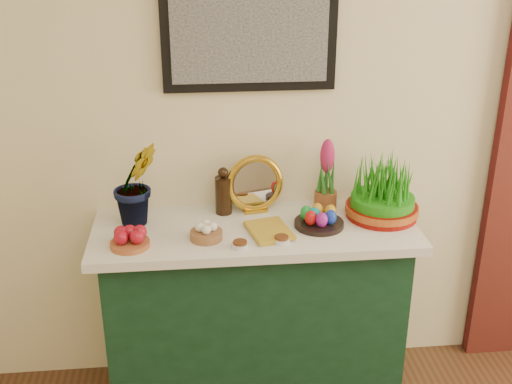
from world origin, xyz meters
TOP-DOWN VIEW (x-y plane):
  - sideboard at (-0.34, 2.00)m, footprint 1.30×0.45m
  - tablecloth at (-0.34, 2.00)m, footprint 1.40×0.55m
  - hyacinth_green at (-0.84, 2.09)m, footprint 0.31×0.30m
  - apple_bowl at (-0.86, 1.86)m, footprint 0.21×0.21m
  - garlic_basket at (-0.55, 1.90)m, footprint 0.17×0.17m
  - vinegar_cruet at (-0.46, 2.15)m, footprint 0.08×0.08m
  - mirror at (-0.32, 2.16)m, footprint 0.27×0.11m
  - book at (-0.36, 1.91)m, footprint 0.19×0.24m
  - spice_dish_left at (-0.42, 1.81)m, footprint 0.07×0.07m
  - spice_dish_right at (-0.24, 1.84)m, footprint 0.07×0.07m
  - egg_plate at (-0.06, 1.97)m, footprint 0.26×0.26m
  - hyacinth_pink at (0.00, 2.15)m, footprint 0.10×0.10m
  - wheatgrass_sabzeh at (0.23, 2.04)m, footprint 0.32×0.32m

SIDE VIEW (x-z plane):
  - sideboard at x=-0.34m, z-range 0.00..0.85m
  - tablecloth at x=-0.34m, z-range 0.85..0.89m
  - spice_dish_left at x=-0.42m, z-range 0.89..0.92m
  - spice_dish_right at x=-0.24m, z-range 0.89..0.92m
  - book at x=-0.36m, z-range 0.89..0.92m
  - garlic_basket at x=-0.55m, z-range 0.88..0.96m
  - apple_bowl at x=-0.86m, z-range 0.88..0.96m
  - egg_plate at x=-0.06m, z-range 0.88..0.97m
  - vinegar_cruet at x=-0.46m, z-range 0.88..1.10m
  - wheatgrass_sabzeh at x=0.23m, z-range 0.87..1.14m
  - mirror at x=-0.32m, z-range 0.88..1.15m
  - hyacinth_pink at x=0.00m, z-range 0.87..1.21m
  - hyacinth_green at x=-0.84m, z-range 0.89..1.38m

